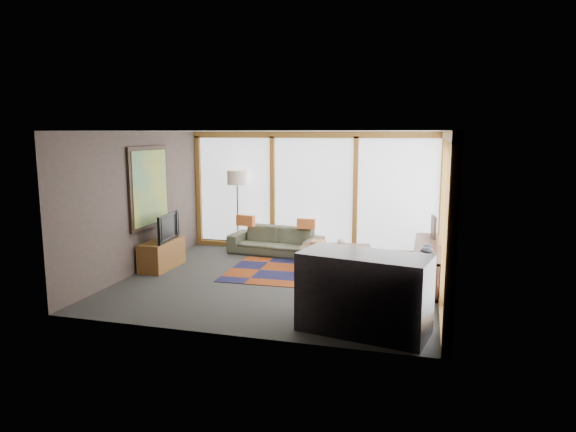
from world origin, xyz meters
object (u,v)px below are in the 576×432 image
(sofa, at_px, (276,241))
(bar_counter, at_px, (364,293))
(bookshelf, at_px, (427,263))
(television, at_px, (164,227))
(coffee_table, at_px, (336,258))
(tv_console, at_px, (162,254))
(floor_lamp, at_px, (238,210))

(sofa, distance_m, bar_counter, 4.53)
(bookshelf, relative_size, television, 2.73)
(coffee_table, relative_size, bookshelf, 0.53)
(bar_counter, bearing_deg, coffee_table, 118.17)
(coffee_table, bearing_deg, television, -165.63)
(tv_console, height_order, bar_counter, bar_counter)
(tv_console, bearing_deg, sofa, 43.75)
(floor_lamp, distance_m, tv_console, 2.21)
(sofa, xyz_separation_m, floor_lamp, (-0.97, 0.28, 0.59))
(sofa, relative_size, floor_lamp, 1.13)
(television, relative_size, bar_counter, 0.55)
(bookshelf, xyz_separation_m, television, (-4.84, -0.48, 0.49))
(floor_lamp, bearing_deg, coffee_table, -25.16)
(sofa, relative_size, television, 2.19)
(floor_lamp, height_order, coffee_table, floor_lamp)
(floor_lamp, xyz_separation_m, bookshelf, (4.10, -1.47, -0.57))
(coffee_table, xyz_separation_m, television, (-3.17, -0.81, 0.58))
(sofa, bearing_deg, tv_console, -130.22)
(television, bearing_deg, coffee_table, -80.77)
(coffee_table, bearing_deg, bookshelf, -11.16)
(tv_console, bearing_deg, coffee_table, 14.45)
(floor_lamp, distance_m, bookshelf, 4.39)
(sofa, height_order, television, television)
(bookshelf, height_order, bar_counter, bar_counter)
(floor_lamp, xyz_separation_m, television, (-0.74, -1.95, -0.08))
(television, xyz_separation_m, bar_counter, (4.08, -2.19, -0.28))
(coffee_table, relative_size, tv_console, 1.21)
(sofa, xyz_separation_m, coffee_table, (1.46, -0.86, -0.07))
(sofa, xyz_separation_m, bar_counter, (2.36, -3.86, 0.23))
(coffee_table, bearing_deg, bar_counter, -73.21)
(sofa, height_order, tv_console, sofa)
(bookshelf, bearing_deg, bar_counter, -106.04)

